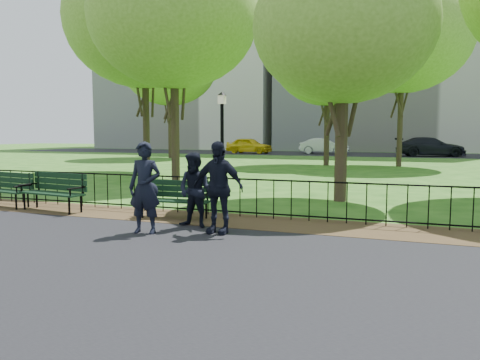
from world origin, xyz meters
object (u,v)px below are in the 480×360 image
(park_bench_left_a, at_px, (55,188))
(tree_near_e, at_px, (344,26))
(park_bench_left_b, at_px, (6,185))
(tree_far_c, at_px, (328,59))
(park_bench_main, at_px, (166,193))
(lamppost, at_px, (222,140))
(sedan_silver, at_px, (324,146))
(tree_mid_w, at_px, (144,21))
(taxi, at_px, (249,145))
(sedan_dark, at_px, (430,147))
(person_mid, at_px, (195,190))
(tree_near_w, at_px, (174,15))
(person_left, at_px, (145,188))
(tree_far_w, at_px, (169,64))
(person_right, at_px, (218,187))
(tree_far_e, at_px, (403,35))

(park_bench_left_a, height_order, tree_near_e, tree_near_e)
(park_bench_left_b, distance_m, tree_far_c, 20.01)
(park_bench_main, xyz_separation_m, tree_near_e, (3.30, 4.08, 4.27))
(lamppost, bearing_deg, park_bench_left_a, -124.18)
(sedan_silver, bearing_deg, park_bench_main, -178.61)
(tree_mid_w, distance_m, taxi, 22.70)
(taxi, bearing_deg, sedan_dark, -84.93)
(tree_far_c, height_order, person_mid, tree_far_c)
(park_bench_main, height_order, tree_near_w, tree_near_w)
(lamppost, relative_size, tree_near_e, 0.45)
(park_bench_main, distance_m, sedan_silver, 32.95)
(park_bench_left_a, relative_size, person_left, 1.06)
(park_bench_main, xyz_separation_m, tree_far_w, (-12.27, 22.62, 6.50))
(person_mid, distance_m, person_right, 0.75)
(park_bench_left_a, distance_m, sedan_silver, 32.97)
(lamppost, bearing_deg, person_left, -82.81)
(person_mid, height_order, sedan_silver, person_mid)
(tree_near_w, relative_size, taxi, 2.19)
(tree_near_w, relative_size, tree_far_e, 0.88)
(tree_far_e, relative_size, sedan_dark, 1.99)
(person_mid, height_order, taxi, person_mid)
(tree_far_c, height_order, person_right, tree_far_c)
(tree_near_e, height_order, tree_far_w, tree_far_w)
(person_left, bearing_deg, park_bench_left_b, 155.66)
(person_right, height_order, taxi, person_right)
(tree_far_e, bearing_deg, park_bench_left_a, -111.36)
(lamppost, relative_size, tree_far_c, 0.35)
(tree_near_w, height_order, person_mid, tree_near_w)
(tree_mid_w, relative_size, person_mid, 6.75)
(person_mid, bearing_deg, tree_far_c, 97.32)
(park_bench_main, relative_size, tree_near_e, 0.24)
(sedan_dark, bearing_deg, park_bench_left_b, 148.93)
(tree_near_w, distance_m, person_left, 11.66)
(tree_mid_w, height_order, person_left, tree_mid_w)
(tree_near_e, xyz_separation_m, taxi, (-12.42, 27.89, -4.09))
(taxi, xyz_separation_m, sedan_silver, (6.85, 0.90, -0.01))
(tree_mid_w, xyz_separation_m, tree_far_e, (11.27, 8.75, 0.25))
(tree_near_e, distance_m, sedan_silver, 29.61)
(lamppost, height_order, tree_near_w, tree_near_w)
(lamppost, bearing_deg, tree_near_e, 1.64)
(park_bench_left_a, relative_size, park_bench_left_b, 1.05)
(park_bench_main, xyz_separation_m, tree_near_w, (-3.86, 7.69, 5.97))
(park_bench_left_b, height_order, lamppost, lamppost)
(tree_near_w, distance_m, taxi, 25.51)
(park_bench_main, bearing_deg, sedan_dark, 74.94)
(tree_far_e, relative_size, person_left, 6.08)
(tree_far_c, bearing_deg, person_left, -89.90)
(tree_far_e, height_order, taxi, tree_far_e)
(tree_far_w, bearing_deg, tree_near_e, -49.98)
(tree_mid_w, bearing_deg, tree_far_e, 37.82)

